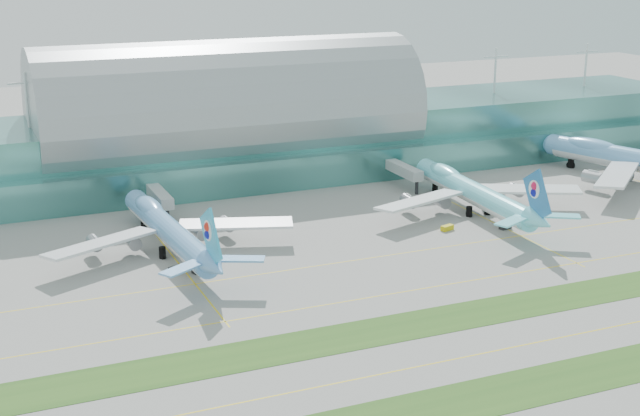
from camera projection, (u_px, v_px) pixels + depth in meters
name	position (u px, v px, depth m)	size (l,w,h in m)	color
ground	(431.00, 326.00, 172.50)	(700.00, 700.00, 0.00)	gray
terminal	(229.00, 131.00, 282.01)	(340.00, 69.10, 36.00)	#3D7A75
grass_strip_near	(516.00, 390.00, 147.80)	(420.00, 12.00, 0.08)	#2D591E
grass_strip_far	(426.00, 322.00, 174.25)	(420.00, 12.00, 0.08)	#2D591E
taxiline_b	(471.00, 356.00, 160.15)	(420.00, 0.35, 0.01)	yellow
taxiline_c	(389.00, 294.00, 188.36)	(420.00, 0.35, 0.01)	yellow
taxiline_d	(345.00, 262.00, 207.76)	(420.00, 0.35, 0.01)	yellow
airliner_b	(168.00, 228.00, 213.06)	(61.53, 69.97, 19.25)	#65A2DE
airliner_c	(472.00, 190.00, 245.27)	(62.62, 71.19, 19.59)	#71E9F9
gse_c	(201.00, 268.00, 200.84)	(3.94, 1.86, 1.83)	black
gse_d	(176.00, 269.00, 201.01)	(3.15, 1.85, 1.29)	black
gse_e	(447.00, 228.00, 230.48)	(3.57, 1.56, 1.32)	gold
gse_f	(505.00, 226.00, 231.53)	(3.14, 1.62, 1.38)	black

